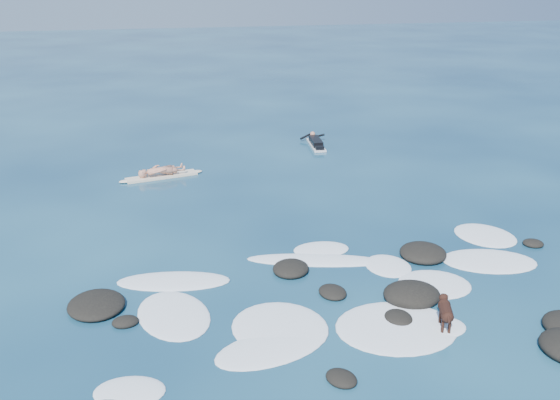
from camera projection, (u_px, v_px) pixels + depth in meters
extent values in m
plane|color=#0A2642|center=(365.00, 281.00, 15.96)|extent=(160.00, 160.00, 0.00)
ellipsoid|color=black|center=(96.00, 305.00, 14.63)|extent=(1.41, 1.57, 0.34)
ellipsoid|color=black|center=(291.00, 269.00, 16.42)|extent=(1.34, 1.39, 0.34)
ellipsoid|color=black|center=(333.00, 292.00, 15.26)|extent=(0.74, 0.88, 0.24)
ellipsoid|color=black|center=(423.00, 253.00, 17.30)|extent=(1.69, 1.74, 0.41)
ellipsoid|color=black|center=(412.00, 295.00, 15.01)|extent=(1.49, 1.35, 0.51)
ellipsoid|color=black|center=(398.00, 318.00, 14.12)|extent=(0.64, 0.74, 0.25)
ellipsoid|color=black|center=(125.00, 322.00, 13.96)|extent=(0.64, 0.53, 0.23)
ellipsoid|color=black|center=(533.00, 243.00, 18.03)|extent=(0.74, 0.72, 0.22)
ellipsoid|color=black|center=(341.00, 378.00, 12.03)|extent=(0.79, 0.85, 0.22)
ellipsoid|color=white|center=(489.00, 261.00, 17.02)|extent=(2.92, 2.27, 0.12)
ellipsoid|color=white|center=(130.00, 392.00, 11.72)|extent=(1.55, 1.25, 0.12)
ellipsoid|color=white|center=(435.00, 284.00, 15.76)|extent=(2.25, 2.11, 0.12)
ellipsoid|color=white|center=(174.00, 281.00, 15.91)|extent=(3.06, 1.68, 0.12)
ellipsoid|color=white|center=(485.00, 235.00, 18.69)|extent=(2.14, 2.35, 0.12)
ellipsoid|color=white|center=(388.00, 266.00, 16.74)|extent=(1.26, 1.49, 0.12)
ellipsoid|color=white|center=(316.00, 260.00, 17.07)|extent=(3.90, 1.91, 0.12)
ellipsoid|color=white|center=(280.00, 327.00, 13.84)|extent=(2.69, 2.81, 0.12)
ellipsoid|color=white|center=(396.00, 327.00, 13.84)|extent=(2.94, 2.54, 0.12)
ellipsoid|color=white|center=(321.00, 249.00, 17.75)|extent=(1.64, 1.12, 0.12)
ellipsoid|color=white|center=(271.00, 348.00, 13.08)|extent=(2.79, 1.89, 0.12)
ellipsoid|color=white|center=(174.00, 315.00, 14.34)|extent=(2.03, 2.66, 0.12)
ellipsoid|color=white|center=(442.00, 327.00, 13.85)|extent=(1.10, 0.90, 0.12)
cube|color=beige|center=(162.00, 176.00, 23.99)|extent=(2.79, 1.10, 0.09)
ellipsoid|color=beige|center=(195.00, 172.00, 24.55)|extent=(0.60, 0.41, 0.10)
ellipsoid|color=beige|center=(126.00, 181.00, 23.44)|extent=(0.60, 0.41, 0.10)
imported|color=tan|center=(160.00, 153.00, 23.67)|extent=(0.55, 0.72, 1.77)
cube|color=silver|center=(316.00, 145.00, 28.40)|extent=(0.82, 2.42, 0.09)
ellipsoid|color=silver|center=(311.00, 138.00, 29.50)|extent=(0.35, 0.55, 0.09)
cube|color=black|center=(316.00, 141.00, 28.34)|extent=(0.61, 1.49, 0.24)
sphere|color=#AB705A|center=(313.00, 134.00, 29.08)|extent=(0.28, 0.28, 0.25)
cylinder|color=black|center=(306.00, 136.00, 29.24)|extent=(0.60, 0.26, 0.27)
cylinder|color=black|center=(318.00, 136.00, 29.31)|extent=(0.56, 0.38, 0.27)
cube|color=black|center=(319.00, 147.00, 27.61)|extent=(0.44, 0.63, 0.15)
cylinder|color=black|center=(446.00, 311.00, 13.60)|extent=(0.44, 0.62, 0.27)
sphere|color=black|center=(444.00, 305.00, 13.84)|extent=(0.36, 0.36, 0.28)
sphere|color=black|center=(448.00, 317.00, 13.37)|extent=(0.33, 0.33, 0.26)
sphere|color=black|center=(444.00, 298.00, 13.96)|extent=(0.26, 0.26, 0.20)
cone|color=black|center=(443.00, 296.00, 14.07)|extent=(0.14, 0.15, 0.11)
cone|color=black|center=(442.00, 295.00, 13.93)|extent=(0.11, 0.10, 0.10)
cone|color=black|center=(446.00, 295.00, 13.92)|extent=(0.11, 0.10, 0.10)
cylinder|color=black|center=(440.00, 318.00, 13.89)|extent=(0.09, 0.09, 0.37)
cylinder|color=black|center=(447.00, 318.00, 13.88)|extent=(0.09, 0.09, 0.37)
cylinder|color=black|center=(443.00, 327.00, 13.53)|extent=(0.09, 0.09, 0.37)
cylinder|color=black|center=(449.00, 327.00, 13.52)|extent=(0.09, 0.09, 0.37)
cylinder|color=black|center=(449.00, 318.00, 13.24)|extent=(0.14, 0.26, 0.16)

